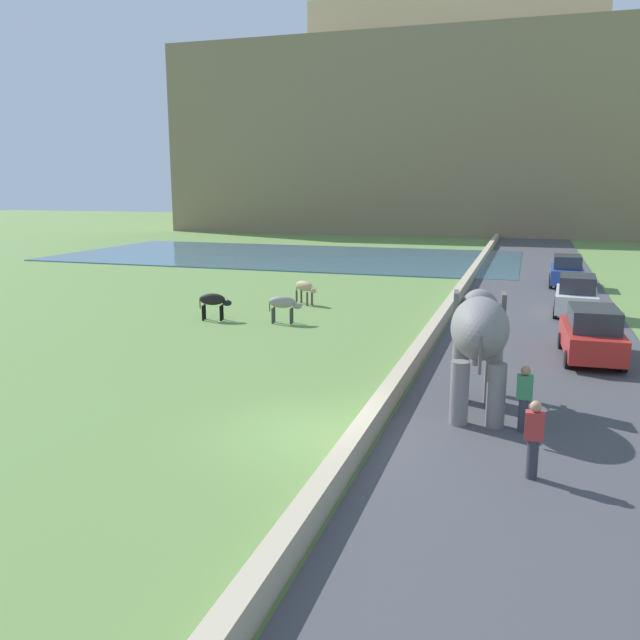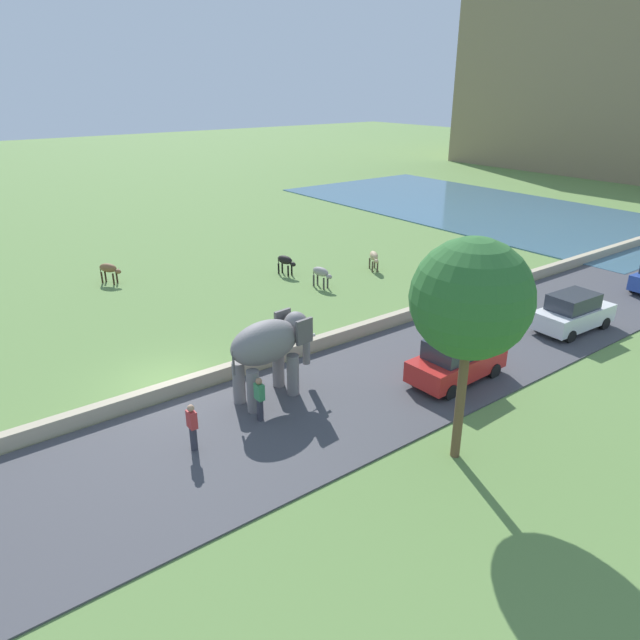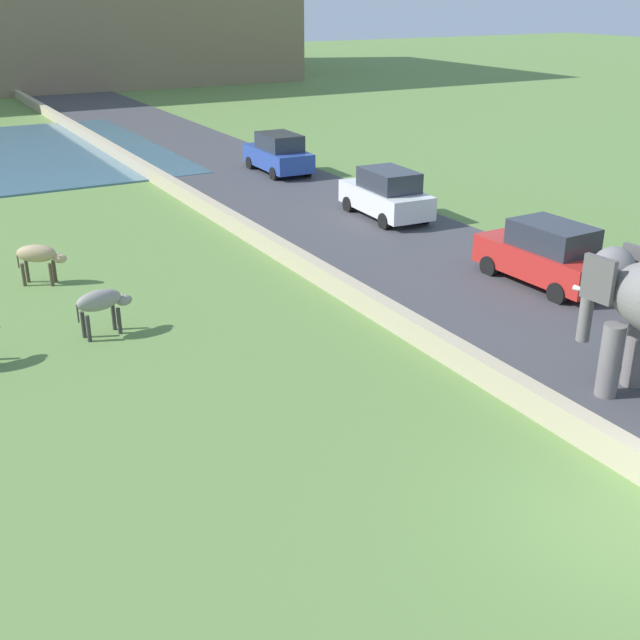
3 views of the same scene
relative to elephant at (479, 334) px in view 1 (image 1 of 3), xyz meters
name	(u,v)px [view 1 (image 1 of 3)]	position (x,y,z in m)	size (l,w,h in m)	color
ground_plane	(316,433)	(-3.40, -2.60, -2.04)	(220.00, 220.00, 0.00)	#608442
road_surface	(537,301)	(1.60, 17.40, -2.01)	(7.00, 120.00, 0.06)	#424247
barrier_wall	(455,298)	(-2.20, 15.40, -1.75)	(0.40, 110.00, 0.57)	tan
lake	(288,256)	(-17.40, 33.15, -2.00)	(36.00, 18.00, 0.08)	#426B84
hill_distant	(449,142)	(-9.40, 70.62, 8.98)	(64.00, 28.00, 22.03)	#897556
fort_on_hill	(454,24)	(-9.39, 70.62, 23.00)	(35.18, 8.00, 7.08)	#D6BC89
elephant	(479,334)	(0.00, 0.00, 0.00)	(1.64, 3.53, 2.99)	slate
person_beside_elephant	(524,398)	(1.15, -1.19, -1.16)	(0.36, 0.22, 1.63)	#33333D
person_trailing	(534,438)	(1.35, -3.70, -1.16)	(0.36, 0.22, 1.63)	#33333D
car_white	(576,295)	(3.17, 14.14, -1.14)	(1.95, 4.08, 1.80)	white
car_red	(592,334)	(3.17, 6.18, -1.14)	(1.91, 4.06, 1.80)	red
car_blue	(567,271)	(3.17, 22.80, -1.14)	(1.87, 4.04, 1.80)	#2D4CA8
cow_tan	(305,287)	(-9.07, 13.11, -1.20)	(1.37, 0.97, 1.15)	tan
cow_grey	(284,303)	(-8.50, 8.71, -1.20)	(1.42, 0.60, 1.15)	gray
cow_black	(214,301)	(-11.56, 8.42, -1.20)	(1.42, 0.66, 1.15)	black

